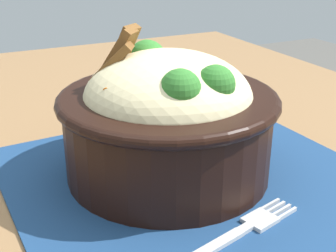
% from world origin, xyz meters
% --- Properties ---
extents(table, '(1.24, 0.77, 0.72)m').
position_xyz_m(table, '(0.00, 0.00, 0.65)').
color(table, olive).
rests_on(table, ground_plane).
extents(placemat, '(0.40, 0.36, 0.00)m').
position_xyz_m(placemat, '(0.04, -0.03, 0.72)').
color(placemat, navy).
rests_on(placemat, table).
extents(bowl, '(0.21, 0.21, 0.14)m').
position_xyz_m(bowl, '(-0.01, -0.05, 0.78)').
color(bowl, black).
rests_on(bowl, placemat).
extents(fork, '(0.05, 0.13, 0.00)m').
position_xyz_m(fork, '(0.10, -0.04, 0.72)').
color(fork, beige).
rests_on(fork, placemat).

